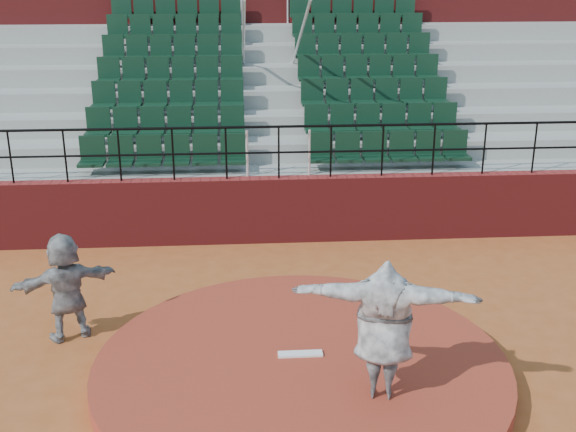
# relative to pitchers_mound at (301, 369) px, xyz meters

# --- Properties ---
(ground) EXTENTS (90.00, 90.00, 0.00)m
(ground) POSITION_rel_pitchers_mound_xyz_m (0.00, 0.00, -0.12)
(ground) COLOR #A55125
(ground) RESTS_ON ground
(pitchers_mound) EXTENTS (5.50, 5.50, 0.25)m
(pitchers_mound) POSITION_rel_pitchers_mound_xyz_m (0.00, 0.00, 0.00)
(pitchers_mound) COLOR maroon
(pitchers_mound) RESTS_ON ground
(pitching_rubber) EXTENTS (0.60, 0.15, 0.03)m
(pitching_rubber) POSITION_rel_pitchers_mound_xyz_m (0.00, 0.15, 0.14)
(pitching_rubber) COLOR white
(pitching_rubber) RESTS_ON pitchers_mound
(boundary_wall) EXTENTS (24.00, 0.30, 1.30)m
(boundary_wall) POSITION_rel_pitchers_mound_xyz_m (0.00, 5.00, 0.53)
(boundary_wall) COLOR maroon
(boundary_wall) RESTS_ON ground
(wall_railing) EXTENTS (24.04, 0.05, 1.03)m
(wall_railing) POSITION_rel_pitchers_mound_xyz_m (0.00, 5.00, 1.90)
(wall_railing) COLOR black
(wall_railing) RESTS_ON boundary_wall
(seating_deck) EXTENTS (24.00, 5.97, 4.63)m
(seating_deck) POSITION_rel_pitchers_mound_xyz_m (0.00, 8.65, 1.32)
(seating_deck) COLOR gray
(seating_deck) RESTS_ON ground
(press_box_facade) EXTENTS (24.00, 3.00, 7.10)m
(press_box_facade) POSITION_rel_pitchers_mound_xyz_m (0.00, 12.60, 3.43)
(press_box_facade) COLOR maroon
(press_box_facade) RESTS_ON ground
(pitcher) EXTENTS (2.26, 1.04, 1.78)m
(pitcher) POSITION_rel_pitchers_mound_xyz_m (0.90, -0.83, 1.01)
(pitcher) COLOR black
(pitcher) RESTS_ON pitchers_mound
(fielder) EXTENTS (1.57, 1.02, 1.62)m
(fielder) POSITION_rel_pitchers_mound_xyz_m (-3.29, 1.34, 0.69)
(fielder) COLOR black
(fielder) RESTS_ON ground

